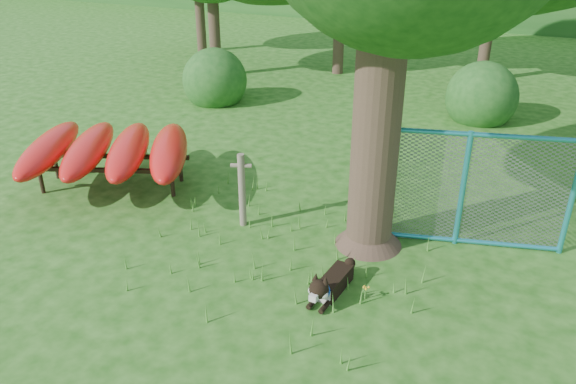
% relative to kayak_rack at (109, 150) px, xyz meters
% --- Properties ---
extents(ground, '(80.00, 80.00, 0.00)m').
position_rel_kayak_rack_xyz_m(ground, '(3.83, -1.83, -0.76)').
color(ground, '#1A5110').
rests_on(ground, ground).
extents(wooden_post, '(0.35, 0.19, 1.29)m').
position_rel_kayak_rack_xyz_m(wooden_post, '(3.01, -0.25, -0.08)').
color(wooden_post, '#6F6353').
rests_on(wooden_post, ground).
extents(kayak_rack, '(4.12, 3.71, 1.00)m').
position_rel_kayak_rack_xyz_m(kayak_rack, '(0.00, 0.00, 0.00)').
color(kayak_rack, black).
rests_on(kayak_rack, ground).
extents(husky_dog, '(0.35, 1.15, 0.51)m').
position_rel_kayak_rack_xyz_m(husky_dog, '(5.06, -1.50, -0.58)').
color(husky_dog, black).
rests_on(husky_dog, ground).
extents(fence_section, '(3.16, 0.90, 3.16)m').
position_rel_kayak_rack_xyz_m(fence_section, '(6.38, 0.67, 0.19)').
color(fence_section, teal).
rests_on(fence_section, ground).
extents(wildflower_clump, '(0.10, 0.10, 0.22)m').
position_rel_kayak_rack_xyz_m(wildflower_clump, '(5.53, -1.37, -0.59)').
color(wildflower_clump, '#4E9631').
rests_on(wildflower_clump, ground).
extents(shrub_left, '(1.80, 1.80, 1.80)m').
position_rel_kayak_rack_xyz_m(shrub_left, '(-1.17, 5.67, -0.76)').
color(shrub_left, '#1C531A').
rests_on(shrub_left, ground).
extents(shrub_mid, '(1.80, 1.80, 1.80)m').
position_rel_kayak_rack_xyz_m(shrub_mid, '(5.83, 7.17, -0.76)').
color(shrub_mid, '#1C531A').
rests_on(shrub_mid, ground).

